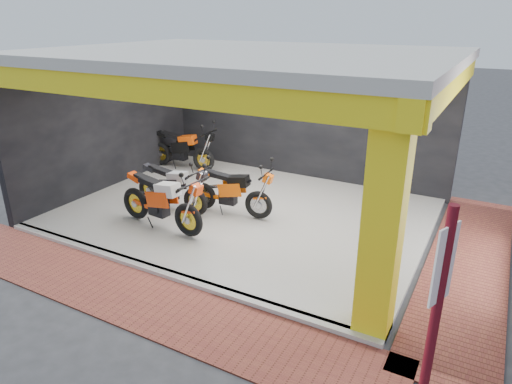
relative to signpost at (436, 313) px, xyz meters
The scene contains 16 objects.
ground 5.30m from the signpost, 156.01° to the left, with size 80.00×80.00×0.00m, color #2D2D30.
showroom_floor 6.34m from the signpost, 138.82° to the left, with size 8.00×6.00×0.10m, color silver.
showroom_ceiling 6.54m from the signpost, 138.82° to the left, with size 8.40×6.40×0.20m, color beige.
back_wall 8.55m from the signpost, 122.98° to the left, with size 8.20×0.20×3.50m, color black.
left_wall 9.66m from the signpost, 155.06° to the left, with size 0.20×6.20×3.50m, color black.
corner_column 1.62m from the signpost, 124.38° to the left, with size 0.50×0.50×3.50m, color yellow.
header_beam_front 5.11m from the signpost, 167.04° to the left, with size 8.40×0.30×0.40m, color yellow.
header_beam_right 4.51m from the signpost, 99.12° to the left, with size 0.30×6.40×0.40m, color yellow.
floor_kerb 4.98m from the signpost, 167.28° to the left, with size 8.00×0.20×0.10m, color silver.
paver_front 4.88m from the signpost, behind, with size 9.00×1.40×0.03m, color brown.
paver_right 4.33m from the signpost, 87.94° to the left, with size 1.40×7.00×0.03m, color brown.
signpost is the anchor object (origin of this frame).
moto_hero 5.56m from the signpost, 154.70° to the left, with size 2.40×0.89×1.46m, color #F3400A, non-canonical shape.
moto_row_a 6.44m from the signpost, 149.04° to the left, with size 2.17×0.80×1.32m, color black, non-canonical shape.
moto_row_b 5.69m from the signpost, 137.47° to the left, with size 2.16×0.80×1.32m, color #FF610A, non-canonical shape.
moto_row_c 9.32m from the signpost, 140.08° to the left, with size 2.32×0.86×1.42m, color black, non-canonical shape.
Camera 1 is at (4.92, -6.44, 4.35)m, focal length 32.00 mm.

